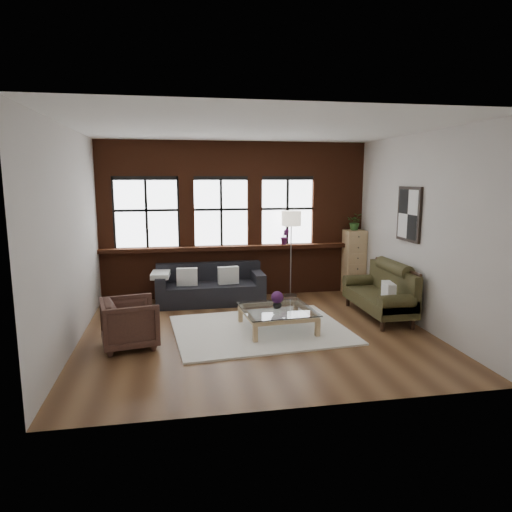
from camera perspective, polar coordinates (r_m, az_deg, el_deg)
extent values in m
plane|color=brown|center=(7.47, 0.06, -9.52)|extent=(5.50, 5.50, 0.00)
plane|color=white|center=(7.09, 0.06, 15.69)|extent=(5.50, 5.50, 0.00)
plane|color=beige|center=(9.56, -2.61, 4.54)|extent=(5.50, 0.00, 5.50)
plane|color=beige|center=(4.70, 5.50, -0.91)|extent=(5.50, 0.00, 5.50)
plane|color=beige|center=(7.15, -22.18, 2.07)|extent=(0.00, 5.00, 5.00)
plane|color=beige|center=(8.06, 19.71, 3.01)|extent=(0.00, 5.00, 5.00)
cube|color=#512413|center=(9.48, -2.47, 1.08)|extent=(5.50, 0.30, 0.08)
cube|color=white|center=(7.56, 0.55, -9.17)|extent=(2.94, 2.40, 0.03)
cube|color=silver|center=(8.95, -8.62, -2.59)|extent=(0.41, 0.17, 0.34)
cube|color=silver|center=(9.00, -3.48, -2.42)|extent=(0.41, 0.18, 0.34)
cube|color=silver|center=(7.92, 16.23, -4.41)|extent=(0.20, 0.40, 0.34)
imported|color=#422921|center=(7.02, -15.47, -8.07)|extent=(0.93, 0.91, 0.72)
imported|color=#B2B2B2|center=(7.45, 2.67, -6.03)|extent=(0.17, 0.17, 0.15)
sphere|color=#4C1C54|center=(7.42, 2.67, -5.18)|extent=(0.20, 0.20, 0.20)
cube|color=tan|center=(10.05, 12.11, -0.70)|extent=(0.42, 0.42, 1.37)
imported|color=#2D5923|center=(9.94, 12.28, 4.21)|extent=(0.41, 0.39, 0.36)
imported|color=#4C1C54|center=(9.62, 3.64, 2.44)|extent=(0.21, 0.19, 0.34)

